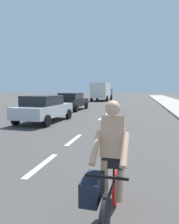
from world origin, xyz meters
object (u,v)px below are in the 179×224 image
Objects in this scene: cyclist at (108,169)px; parked_car_black at (72,101)px; delivery_truck at (102,91)px; parked_car_silver at (44,108)px.

parked_car_black is (-5.57, 15.67, 0.01)m from cyclist.
cyclist is at bearing -77.95° from delivery_truck.
delivery_truck is (0.11, 15.30, 0.66)m from parked_car_black.
delivery_truck is at bearing -78.35° from cyclist.
delivery_truck reaches higher than cyclist.
cyclist is at bearing -56.77° from parked_car_silver.
parked_car_black is (-0.54, 7.04, -0.00)m from parked_car_silver.
parked_car_black is at bearing 97.43° from parked_car_silver.
delivery_truck is at bearing 92.16° from parked_car_black.
parked_car_silver is at bearing -86.85° from delivery_truck.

